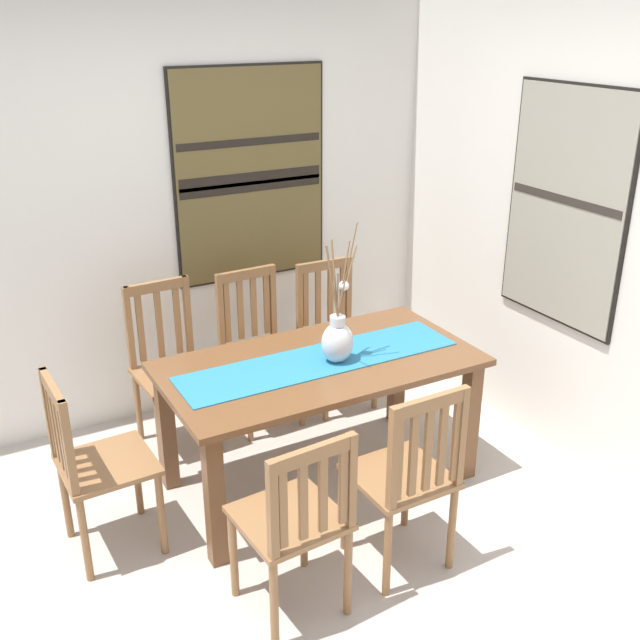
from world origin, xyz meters
TOP-DOWN VIEW (x-y plane):
  - ground_plane at (0.00, 0.00)m, footprint 6.40×6.40m
  - wall_back at (0.00, 1.86)m, footprint 6.40×0.12m
  - wall_side at (1.86, 0.00)m, footprint 0.12×6.40m
  - dining_table at (0.41, 0.59)m, footprint 1.65×0.86m
  - table_runner at (0.41, 0.59)m, footprint 1.51×0.36m
  - centerpiece_vase at (0.49, 0.54)m, footprint 0.22×0.22m
  - chair_0 at (0.43, -0.20)m, footprint 0.43×0.43m
  - chair_1 at (-0.16, 1.38)m, footprint 0.44×0.44m
  - chair_2 at (-0.15, -0.23)m, footprint 0.45×0.45m
  - chair_3 at (0.41, 1.40)m, footprint 0.43×0.43m
  - chair_4 at (0.94, 1.38)m, footprint 0.43×0.43m
  - chair_5 at (-0.79, 0.59)m, footprint 0.44×0.44m
  - painting_on_back_wall at (0.57, 1.79)m, footprint 1.01×0.05m
  - painting_on_side_wall at (1.79, 0.34)m, footprint 0.05×0.83m

SIDE VIEW (x-z plane):
  - ground_plane at x=0.00m, z-range -0.03..0.00m
  - chair_2 at x=-0.15m, z-range 0.03..0.94m
  - chair_4 at x=0.94m, z-range 0.03..0.96m
  - chair_5 at x=-0.79m, z-range 0.03..0.97m
  - chair_3 at x=0.41m, z-range 0.02..0.98m
  - chair_1 at x=-0.16m, z-range 0.01..1.00m
  - chair_0 at x=0.43m, z-range 0.03..0.99m
  - dining_table at x=0.41m, z-range 0.25..0.99m
  - table_runner at x=0.41m, z-range 0.74..0.74m
  - centerpiece_vase at x=0.49m, z-range 0.50..1.24m
  - wall_back at x=0.00m, z-range 0.00..2.70m
  - wall_side at x=1.86m, z-range 0.00..2.70m
  - painting_on_side_wall at x=1.79m, z-range 0.79..2.09m
  - painting_on_back_wall at x=0.57m, z-range 0.81..2.14m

